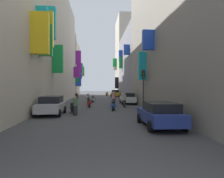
# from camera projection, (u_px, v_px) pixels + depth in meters

# --- Properties ---
(ground_plane) EXTENTS (140.00, 140.00, 0.00)m
(ground_plane) POSITION_uv_depth(u_px,v_px,m) (98.00, 102.00, 32.56)
(ground_plane) COLOR #424244
(building_left_mid_b) EXTENTS (7.30, 27.04, 17.15)m
(building_left_mid_b) POSITION_uv_depth(u_px,v_px,m) (47.00, 47.00, 34.65)
(building_left_mid_b) COLOR #BCB29E
(building_left_mid_b) RESTS_ON ground
(building_left_mid_c) EXTENTS (7.37, 3.05, 14.23)m
(building_left_mid_c) POSITION_uv_depth(u_px,v_px,m) (63.00, 65.00, 49.69)
(building_left_mid_c) COLOR gray
(building_left_mid_c) RESTS_ON ground
(building_left_far) EXTENTS (7.33, 10.69, 13.08)m
(building_left_far) POSITION_uv_depth(u_px,v_px,m) (67.00, 70.00, 56.56)
(building_left_far) COLOR #BCB29E
(building_left_far) RESTS_ON ground
(building_right_near) EXTENTS (7.03, 30.02, 17.01)m
(building_right_near) POSITION_uv_depth(u_px,v_px,m) (196.00, 11.00, 18.02)
(building_right_near) COLOR gray
(building_right_near) RESTS_ON ground
(building_right_mid_a) EXTENTS (6.93, 18.48, 12.48)m
(building_right_mid_a) POSITION_uv_depth(u_px,v_px,m) (139.00, 66.00, 42.24)
(building_right_mid_a) COLOR gray
(building_right_mid_a) RESTS_ON ground
(building_right_mid_b) EXTENTS (7.00, 11.50, 19.72)m
(building_right_mid_b) POSITION_uv_depth(u_px,v_px,m) (129.00, 57.00, 57.15)
(building_right_mid_b) COLOR #BCB29E
(building_right_mid_b) RESTS_ON ground
(parked_car_silver) EXTENTS (1.98, 4.04, 1.53)m
(parked_car_silver) POSITION_uv_depth(u_px,v_px,m) (51.00, 105.00, 17.94)
(parked_car_silver) COLOR #B7B7BC
(parked_car_silver) RESTS_ON ground
(parked_car_white) EXTENTS (1.84, 4.01, 1.45)m
(parked_car_white) POSITION_uv_depth(u_px,v_px,m) (128.00, 98.00, 28.88)
(parked_car_white) COLOR white
(parked_car_white) RESTS_ON ground
(parked_car_yellow) EXTENTS (1.87, 4.10, 1.50)m
(parked_car_yellow) POSITION_uv_depth(u_px,v_px,m) (115.00, 93.00, 48.75)
(parked_car_yellow) COLOR gold
(parked_car_yellow) RESTS_ON ground
(parked_car_blue) EXTENTS (1.99, 4.49, 1.43)m
(parked_car_blue) POSITION_uv_depth(u_px,v_px,m) (160.00, 114.00, 12.64)
(parked_car_blue) COLOR navy
(parked_car_blue) RESTS_ON ground
(scooter_black) EXTENTS (0.68, 1.82, 1.13)m
(scooter_black) POSITION_uv_depth(u_px,v_px,m) (73.00, 108.00, 19.39)
(scooter_black) COLOR black
(scooter_black) RESTS_ON ground
(scooter_blue) EXTENTS (0.60, 1.76, 1.13)m
(scooter_blue) POSITION_uv_depth(u_px,v_px,m) (114.00, 105.00, 21.41)
(scooter_blue) COLOR #2D4CAD
(scooter_blue) RESTS_ON ground
(scooter_silver) EXTENTS (0.60, 1.90, 1.13)m
(scooter_silver) POSITION_uv_depth(u_px,v_px,m) (93.00, 99.00, 31.62)
(scooter_silver) COLOR #ADADB2
(scooter_silver) RESTS_ON ground
(scooter_orange) EXTENTS (0.76, 1.94, 1.13)m
(scooter_orange) POSITION_uv_depth(u_px,v_px,m) (107.00, 94.00, 52.28)
(scooter_orange) COLOR orange
(scooter_orange) RESTS_ON ground
(scooter_white) EXTENTS (0.72, 1.83, 1.13)m
(scooter_white) POSITION_uv_depth(u_px,v_px,m) (88.00, 96.00, 40.01)
(scooter_white) COLOR silver
(scooter_white) RESTS_ON ground
(scooter_red) EXTENTS (0.55, 1.78, 1.13)m
(scooter_red) POSITION_uv_depth(u_px,v_px,m) (89.00, 103.00, 24.64)
(scooter_red) COLOR red
(scooter_red) RESTS_ON ground
(pedestrian_crossing) EXTENTS (0.45, 0.45, 1.67)m
(pedestrian_crossing) POSITION_uv_depth(u_px,v_px,m) (77.00, 99.00, 26.01)
(pedestrian_crossing) COLOR black
(pedestrian_crossing) RESTS_ON ground
(pedestrian_near_left) EXTENTS (0.47, 0.47, 1.65)m
(pedestrian_near_left) POSITION_uv_depth(u_px,v_px,m) (113.00, 99.00, 26.64)
(pedestrian_near_left) COLOR #363636
(pedestrian_near_left) RESTS_ON ground
(pedestrian_near_right) EXTENTS (0.53, 0.53, 1.57)m
(pedestrian_near_right) POSITION_uv_depth(u_px,v_px,m) (75.00, 106.00, 17.65)
(pedestrian_near_right) COLOR #313131
(pedestrian_near_right) RESTS_ON ground
(pedestrian_mid_street) EXTENTS (0.54, 0.54, 1.64)m
(pedestrian_mid_street) POSITION_uv_depth(u_px,v_px,m) (124.00, 100.00, 24.29)
(pedestrian_mid_street) COLOR #2A2A2A
(pedestrian_mid_street) RESTS_ON ground
(pedestrian_far_away) EXTENTS (0.51, 0.51, 1.64)m
(pedestrian_far_away) POSITION_uv_depth(u_px,v_px,m) (114.00, 98.00, 29.04)
(pedestrian_far_away) COLOR #2F2F2F
(pedestrian_far_away) RESTS_ON ground
(traffic_light_near_corner) EXTENTS (0.26, 0.34, 3.97)m
(traffic_light_near_corner) POSITION_uv_depth(u_px,v_px,m) (143.00, 82.00, 22.14)
(traffic_light_near_corner) COLOR #2D2D2D
(traffic_light_near_corner) RESTS_ON ground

